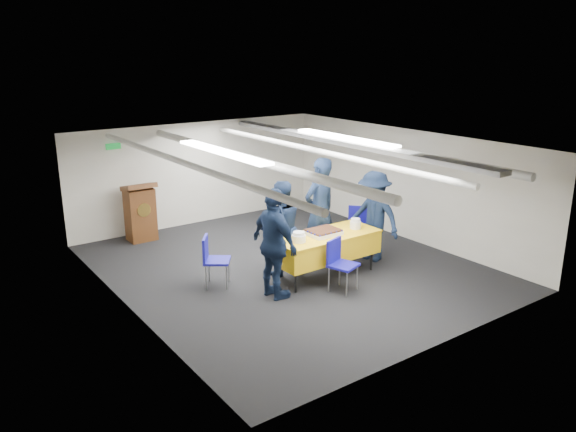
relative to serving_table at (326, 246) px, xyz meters
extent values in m
plane|color=black|center=(-0.28, 0.72, -0.56)|extent=(7.00, 7.00, 0.00)
cube|color=beige|center=(-0.28, 4.21, 0.59)|extent=(6.00, 0.02, 2.30)
cube|color=beige|center=(-3.27, 0.72, 0.59)|extent=(0.02, 7.00, 2.30)
cube|color=beige|center=(2.71, 0.72, 0.59)|extent=(0.02, 7.00, 2.30)
cube|color=silver|center=(-0.28, 0.72, 1.73)|extent=(6.00, 7.00, 0.02)
cylinder|color=silver|center=(-2.28, 0.72, 1.62)|extent=(0.10, 6.90, 0.10)
cylinder|color=silver|center=(-1.18, 0.72, 1.58)|extent=(0.14, 6.90, 0.14)
cylinder|color=silver|center=(0.32, 0.72, 1.54)|extent=(0.10, 6.90, 0.10)
cylinder|color=silver|center=(1.62, 0.72, 1.50)|extent=(0.14, 6.90, 0.14)
cube|color=gray|center=(0.92, 0.72, 1.64)|extent=(0.28, 6.90, 0.08)
cube|color=white|center=(-1.58, 0.72, 1.71)|extent=(0.25, 2.60, 0.04)
cube|color=white|center=(1.02, 0.72, 1.71)|extent=(0.25, 2.60, 0.04)
cube|color=#0C591E|center=(-2.18, 4.19, 1.39)|extent=(0.30, 0.04, 0.12)
cylinder|color=black|center=(-0.85, -0.28, -0.38)|extent=(0.04, 0.04, 0.36)
cylinder|color=black|center=(0.85, -0.28, -0.38)|extent=(0.04, 0.04, 0.36)
cylinder|color=black|center=(-0.85, 0.28, -0.38)|extent=(0.04, 0.04, 0.36)
cylinder|color=black|center=(0.85, 0.28, -0.38)|extent=(0.04, 0.04, 0.36)
cube|color=yellow|center=(0.00, 0.00, -0.01)|extent=(1.93, 0.78, 0.39)
cube|color=yellow|center=(0.00, 0.00, 0.20)|extent=(1.95, 0.80, 0.03)
cube|color=white|center=(-0.05, 0.01, 0.24)|extent=(0.55, 0.44, 0.07)
cube|color=black|center=(-0.05, 0.01, 0.29)|extent=(0.53, 0.42, 0.03)
sphere|color=navy|center=(-0.29, -0.19, 0.29)|extent=(0.04, 0.04, 0.04)
sphere|color=navy|center=(-0.29, 0.20, 0.29)|extent=(0.04, 0.04, 0.04)
sphere|color=navy|center=(-0.17, -0.19, 0.29)|extent=(0.04, 0.04, 0.04)
sphere|color=navy|center=(-0.17, 0.20, 0.29)|extent=(0.04, 0.04, 0.04)
sphere|color=navy|center=(-0.05, -0.19, 0.29)|extent=(0.04, 0.04, 0.04)
sphere|color=navy|center=(-0.05, 0.20, 0.29)|extent=(0.04, 0.04, 0.04)
sphere|color=navy|center=(0.07, -0.19, 0.29)|extent=(0.04, 0.04, 0.04)
sphere|color=navy|center=(0.07, 0.20, 0.29)|extent=(0.04, 0.04, 0.04)
sphere|color=navy|center=(0.19, -0.19, 0.29)|extent=(0.04, 0.04, 0.04)
sphere|color=navy|center=(0.19, 0.20, 0.29)|extent=(0.04, 0.04, 0.04)
sphere|color=navy|center=(-0.31, -0.09, 0.29)|extent=(0.04, 0.04, 0.04)
sphere|color=navy|center=(0.21, -0.09, 0.29)|extent=(0.04, 0.04, 0.04)
sphere|color=navy|center=(-0.31, 0.01, 0.29)|extent=(0.04, 0.04, 0.04)
sphere|color=navy|center=(0.21, 0.01, 0.29)|extent=(0.04, 0.04, 0.04)
sphere|color=navy|center=(-0.31, 0.10, 0.29)|extent=(0.04, 0.04, 0.04)
sphere|color=navy|center=(0.21, 0.10, 0.29)|extent=(0.04, 0.04, 0.04)
cylinder|color=white|center=(-0.62, -0.05, 0.27)|extent=(0.24, 0.24, 0.12)
cylinder|color=white|center=(-0.62, -0.05, 0.36)|extent=(0.19, 0.19, 0.05)
cylinder|color=white|center=(0.64, -0.05, 0.28)|extent=(0.19, 0.19, 0.13)
cylinder|color=white|center=(0.64, -0.05, 0.37)|extent=(0.16, 0.16, 0.05)
cube|color=brown|center=(-1.88, 3.77, -0.01)|extent=(0.55, 0.45, 1.10)
cube|color=brown|center=(-1.88, 3.74, 0.59)|extent=(0.62, 0.53, 0.21)
cylinder|color=gold|center=(-1.88, 3.53, 0.14)|extent=(0.28, 0.02, 0.28)
cylinder|color=gray|center=(-0.29, -0.89, -0.34)|extent=(0.02, 0.02, 0.43)
cylinder|color=gray|center=(0.04, -0.79, -0.34)|extent=(0.02, 0.02, 0.43)
cylinder|color=gray|center=(-0.39, -0.57, -0.34)|extent=(0.02, 0.02, 0.43)
cylinder|color=gray|center=(-0.07, -0.46, -0.34)|extent=(0.02, 0.02, 0.43)
cube|color=#161395|center=(-0.18, -0.68, -0.11)|extent=(0.53, 0.53, 0.04)
cube|color=#161395|center=(-0.24, -0.50, 0.11)|extent=(0.39, 0.16, 0.40)
cylinder|color=gray|center=(1.09, 0.64, -0.34)|extent=(0.02, 0.02, 0.43)
cylinder|color=gray|center=(1.32, 0.39, -0.34)|extent=(0.02, 0.02, 0.43)
cylinder|color=gray|center=(1.34, 0.87, -0.34)|extent=(0.02, 0.02, 0.43)
cylinder|color=gray|center=(1.57, 0.62, -0.34)|extent=(0.02, 0.02, 0.43)
cube|color=#161395|center=(1.33, 0.63, -0.11)|extent=(0.59, 0.59, 0.04)
cube|color=#161395|center=(1.47, 0.76, 0.11)|extent=(0.30, 0.32, 0.40)
cylinder|color=gray|center=(-1.72, 0.48, -0.34)|extent=(0.02, 0.02, 0.43)
cylinder|color=gray|center=(-1.52, 0.75, -0.34)|extent=(0.02, 0.02, 0.43)
cylinder|color=gray|center=(-1.99, 0.68, -0.34)|extent=(0.02, 0.02, 0.43)
cylinder|color=gray|center=(-1.79, 0.95, -0.34)|extent=(0.02, 0.02, 0.43)
cube|color=#161395|center=(-1.75, 0.72, -0.11)|extent=(0.59, 0.59, 0.04)
cube|color=#161395|center=(-1.91, 0.83, 0.11)|extent=(0.27, 0.35, 0.40)
imported|color=black|center=(0.41, 0.68, 0.43)|extent=(0.77, 0.55, 1.97)
imported|color=black|center=(-0.57, 0.56, 0.29)|extent=(0.95, 0.82, 1.69)
imported|color=black|center=(-1.22, -0.22, 0.34)|extent=(0.47, 1.07, 1.81)
imported|color=black|center=(1.23, 0.10, 0.30)|extent=(0.84, 1.21, 1.71)
camera|label=1|loc=(-5.91, -7.11, 3.27)|focal=35.00mm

